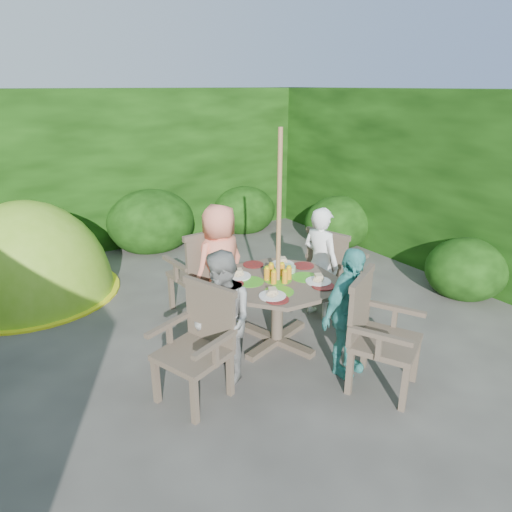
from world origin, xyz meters
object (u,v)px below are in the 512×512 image
garden_chair_right (333,267)px  garden_chair_back (201,271)px  child_left (223,319)px  garden_chair_front (377,332)px  child_right (320,264)px  parasol_pole (278,244)px  garden_chair_left (199,342)px  patio_table (278,290)px  child_back (220,265)px  child_front (348,313)px  dome_tent (34,294)px

garden_chair_right → garden_chair_back: size_ratio=0.95×
garden_chair_back → child_left: size_ratio=0.82×
garden_chair_front → child_left: bearing=114.9°
garden_chair_front → garden_chair_back: bearing=79.3°
child_right → garden_chair_front: bearing=150.5°
child_right → child_left: size_ratio=1.06×
parasol_pole → garden_chair_left: 1.24m
parasol_pole → garden_chair_left: size_ratio=2.29×
garden_chair_right → garden_chair_back: bearing=46.5°
patio_table → child_back: child_back is taller
garden_chair_left → child_back: bearing=122.6°
garden_chair_right → garden_chair_left: (-2.09, -0.65, 0.00)m
garden_chair_front → child_front: child_front is taller
garden_chair_right → child_right: (-0.28, -0.09, 0.14)m
garden_chair_right → child_front: bearing=127.1°
child_left → child_back: child_back is taller
garden_chair_back → child_right: bearing=139.0°
garden_chair_left → garden_chair_back: garden_chair_back is taller
garden_chair_right → dome_tent: 3.85m
garden_chair_right → child_left: size_ratio=0.78×
child_left → child_back: bearing=154.4°
child_left → patio_table: bearing=109.5°
garden_chair_right → garden_chair_back: (-1.39, 0.71, 0.03)m
parasol_pole → dome_tent: size_ratio=0.90×
child_front → dome_tent: child_front is taller
child_left → parasol_pole: bearing=109.4°
garden_chair_left → garden_chair_back: bearing=131.9°
patio_table → dome_tent: size_ratio=0.64×
parasol_pole → dome_tent: parasol_pole is taller
parasol_pole → child_left: 0.93m
garden_chair_right → child_left: child_left is taller
patio_table → garden_chair_front: bearing=-73.8°
dome_tent → child_front: bearing=-54.7°
child_left → child_front: (1.00, -0.53, 0.00)m
parasol_pole → garden_chair_front: (0.31, -1.05, -0.56)m
child_back → child_front: child_back is taller
garden_chair_left → child_front: bearing=50.3°
parasol_pole → child_left: parasol_pole is taller
parasol_pole → garden_chair_back: bearing=108.3°
garden_chair_front → parasol_pole: bearing=78.4°
parasol_pole → child_right: (0.76, 0.24, -0.45)m
garden_chair_left → dome_tent: size_ratio=0.39×
child_left → dome_tent: bearing=-155.7°
child_right → child_back: (-1.00, 0.53, 0.03)m
garden_chair_back → dome_tent: 2.36m
garden_chair_right → dome_tent: size_ratio=0.39×
garden_chair_back → child_front: (0.58, -1.80, 0.08)m
child_left → garden_chair_left: bearing=-71.5°
garden_chair_left → child_right: bearing=86.5°
garden_chair_front → child_right: 1.37m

